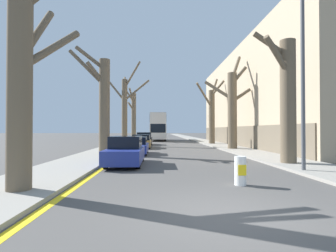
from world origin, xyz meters
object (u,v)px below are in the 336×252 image
(street_tree_left_3, at_px, (133,115))
(traffic_bollard, at_px, (240,171))
(street_tree_right_2, at_px, (212,114))
(lamp_post, at_px, (301,54))
(street_tree_left_0, at_px, (23,72))
(parked_car_3, at_px, (144,139))
(parked_car_1, at_px, (136,146))
(street_tree_right_0, at_px, (287,97))
(double_decker_bus, at_px, (158,126))
(parked_car_2, at_px, (141,142))
(street_tree_left_2, at_px, (125,108))
(street_tree_right_1, at_px, (232,107))
(parked_car_0, at_px, (126,151))
(street_tree_left_1, at_px, (103,102))

(street_tree_left_3, distance_m, traffic_bollard, 33.07)
(street_tree_right_2, height_order, lamp_post, lamp_post)
(street_tree_left_0, relative_size, parked_car_3, 1.70)
(street_tree_right_2, height_order, parked_car_1, street_tree_right_2)
(street_tree_right_0, distance_m, traffic_bollard, 6.73)
(double_decker_bus, distance_m, parked_car_3, 13.01)
(parked_car_2, bearing_deg, double_decker_bus, 84.87)
(parked_car_3, distance_m, lamp_post, 22.61)
(street_tree_left_0, relative_size, parked_car_1, 1.85)
(street_tree_left_2, distance_m, parked_car_2, 5.70)
(street_tree_right_0, relative_size, parked_car_1, 1.64)
(street_tree_left_0, relative_size, street_tree_right_1, 0.86)
(street_tree_left_3, relative_size, lamp_post, 0.91)
(parked_car_3, height_order, traffic_bollard, parked_car_3)
(parked_car_0, relative_size, parked_car_3, 0.97)
(street_tree_left_0, bearing_deg, street_tree_left_2, 89.76)
(street_tree_right_1, bearing_deg, lamp_post, -93.48)
(parked_car_2, bearing_deg, lamp_post, -63.58)
(street_tree_right_0, xyz_separation_m, parked_car_2, (-8.14, 12.86, -2.81))
(street_tree_right_1, relative_size, traffic_bollard, 9.62)
(parked_car_0, xyz_separation_m, parked_car_1, (-0.00, 5.82, -0.08))
(street_tree_right_0, xyz_separation_m, parked_car_1, (-8.14, 6.31, -2.84))
(street_tree_left_3, height_order, street_tree_right_2, street_tree_right_2)
(street_tree_left_1, relative_size, parked_car_0, 1.78)
(street_tree_right_0, bearing_deg, parked_car_2, 122.33)
(parked_car_0, relative_size, parked_car_2, 1.03)
(street_tree_left_1, xyz_separation_m, traffic_bollard, (6.59, -10.52, -3.32))
(street_tree_left_1, xyz_separation_m, parked_car_1, (2.31, 0.44, -3.18))
(street_tree_right_1, bearing_deg, street_tree_left_3, 121.25)
(traffic_bollard, bearing_deg, street_tree_left_1, 122.05)
(street_tree_left_3, bearing_deg, parked_car_0, -85.47)
(street_tree_right_0, bearing_deg, lamp_post, -103.84)
(parked_car_2, relative_size, traffic_bollard, 4.59)
(street_tree_left_1, distance_m, traffic_bollard, 12.85)
(double_decker_bus, distance_m, parked_car_0, 30.91)
(parked_car_1, bearing_deg, street_tree_left_2, 101.25)
(street_tree_right_2, xyz_separation_m, parked_car_2, (-8.27, -6.24, -3.17))
(street_tree_right_0, height_order, parked_car_0, street_tree_right_0)
(street_tree_left_2, xyz_separation_m, parked_car_0, (2.07, -16.21, -3.61))
(street_tree_left_2, distance_m, parked_car_0, 16.74)
(street_tree_left_0, bearing_deg, parked_car_3, 84.85)
(parked_car_1, xyz_separation_m, parked_car_2, (0.00, 6.54, 0.03))
(parked_car_1, bearing_deg, parked_car_3, 90.00)
(street_tree_right_2, bearing_deg, street_tree_left_3, 140.82)
(street_tree_right_2, bearing_deg, lamp_post, -91.92)
(street_tree_left_2, height_order, street_tree_left_3, street_tree_left_2)
(double_decker_bus, bearing_deg, street_tree_left_1, -98.87)
(street_tree_right_2, relative_size, lamp_post, 0.93)
(double_decker_bus, bearing_deg, street_tree_left_3, -135.60)
(street_tree_left_1, relative_size, street_tree_right_1, 0.87)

